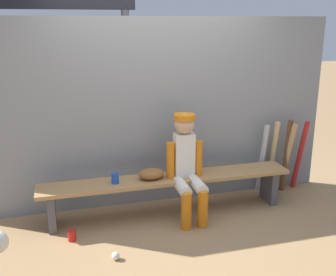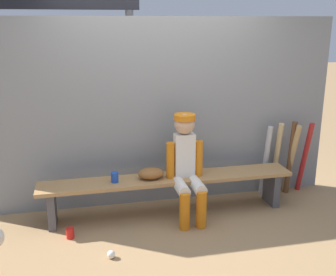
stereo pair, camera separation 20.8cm
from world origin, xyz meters
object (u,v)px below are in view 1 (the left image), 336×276
object	(u,v)px
bat_aluminum_silver	(262,159)
scoreboard	(49,4)
bat_wood_tan	(287,157)
bat_wood_dark	(286,156)
baseball	(116,256)
dugout_bench	(168,185)
cup_on_ground	(72,236)
bat_aluminum_red	(300,155)
player_seated	(187,163)
cup_on_bench	(115,178)
baseball_glove	(151,174)
bat_wood_natural	(272,156)

from	to	relation	value
bat_aluminum_silver	scoreboard	bearing A→B (deg)	161.16
bat_wood_tan	scoreboard	world-z (taller)	scoreboard
bat_wood_dark	scoreboard	size ratio (longest dim) A/B	0.29
bat_aluminum_silver	baseball	distance (m)	2.29
dugout_bench	bat_wood_dark	distance (m)	1.62
baseball	cup_on_ground	xyz separation A→B (m)	(-0.37, 0.45, 0.02)
bat_wood_tan	cup_on_ground	world-z (taller)	bat_wood_tan
bat_aluminum_red	cup_on_ground	bearing A→B (deg)	-169.33
player_seated	bat_wood_dark	xyz separation A→B (m)	(1.41, 0.33, -0.15)
cup_on_ground	bat_wood_dark	bearing A→B (deg)	11.33
player_seated	bat_wood_dark	distance (m)	1.46
baseball	scoreboard	distance (m)	2.95
player_seated	bat_wood_tan	distance (m)	1.47
bat_aluminum_silver	bat_wood_tan	distance (m)	0.32
cup_on_ground	player_seated	bearing A→B (deg)	9.25
bat_wood_tan	cup_on_bench	size ratio (longest dim) A/B	8.36
bat_wood_tan	scoreboard	xyz separation A→B (m)	(-2.73, 0.88, 1.83)
bat_wood_tan	bat_aluminum_red	bearing A→B (deg)	3.70
bat_aluminum_silver	bat_aluminum_red	distance (m)	0.50
baseball_glove	bat_wood_dark	bearing A→B (deg)	7.02
bat_wood_tan	bat_aluminum_silver	bearing A→B (deg)	170.15
bat_wood_natural	bat_aluminum_silver	bearing A→B (deg)	-171.23
bat_wood_dark	bat_wood_tan	xyz separation A→B (m)	(0.01, -0.01, -0.01)
dugout_bench	bat_wood_natural	bearing A→B (deg)	11.43
bat_aluminum_red	baseball	xyz separation A→B (m)	(-2.50, -0.99, -0.42)
baseball	cup_on_bench	size ratio (longest dim) A/B	0.67
bat_aluminum_red	baseball	bearing A→B (deg)	-158.42
cup_on_ground	bat_wood_tan	bearing A→B (deg)	11.15
bat_wood_tan	bat_aluminum_red	world-z (taller)	bat_aluminum_red
scoreboard	bat_wood_tan	bearing A→B (deg)	-17.84
dugout_bench	bat_aluminum_silver	xyz separation A→B (m)	(1.29, 0.27, 0.09)
player_seated	cup_on_bench	world-z (taller)	player_seated
bat_wood_tan	cup_on_ground	distance (m)	2.77
bat_aluminum_red	scoreboard	bearing A→B (deg)	163.45
player_seated	scoreboard	xyz separation A→B (m)	(-1.31, 1.20, 1.67)
bat_wood_dark	bat_wood_tan	world-z (taller)	bat_wood_dark
bat_wood_natural	cup_on_bench	distance (m)	2.06
baseball_glove	scoreboard	world-z (taller)	scoreboard
bat_aluminum_silver	baseball	size ratio (longest dim) A/B	12.04
bat_aluminum_silver	dugout_bench	bearing A→B (deg)	-168.26
dugout_bench	cup_on_ground	size ratio (longest dim) A/B	25.59
bat_wood_natural	bat_aluminum_red	size ratio (longest dim) A/B	1.01
bat_aluminum_silver	baseball_glove	bearing A→B (deg)	-169.73
bat_wood_natural	baseball_glove	bearing A→B (deg)	-169.87
bat_wood_dark	cup_on_ground	size ratio (longest dim) A/B	8.52
bat_aluminum_silver	bat_aluminum_red	size ratio (longest dim) A/B	0.97
player_seated	cup_on_bench	size ratio (longest dim) A/B	10.42
baseball_glove	cup_on_bench	bearing A→B (deg)	-177.61
player_seated	bat_wood_tan	bearing A→B (deg)	12.80
bat_wood_tan	cup_on_ground	xyz separation A→B (m)	(-2.68, -0.53, -0.40)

